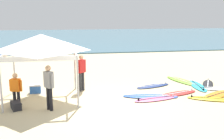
{
  "coord_description": "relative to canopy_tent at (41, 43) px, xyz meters",
  "views": [
    {
      "loc": [
        -1.27,
        -10.19,
        3.56
      ],
      "look_at": [
        0.84,
        1.74,
        1.0
      ],
      "focal_mm": 43.05,
      "sensor_mm": 36.0,
      "label": 1
    }
  ],
  "objects": [
    {
      "name": "ground_plane",
      "position": [
        2.21,
        -1.02,
        -2.39
      ],
      "size": [
        80.0,
        80.0,
        0.0
      ],
      "primitive_type": "plane",
      "color": "beige"
    },
    {
      "name": "person_red",
      "position": [
        1.66,
        0.99,
        -1.4
      ],
      "size": [
        0.44,
        0.4,
        1.71
      ],
      "color": "#2D2D33",
      "rests_on": "ground"
    },
    {
      "name": "surfboard_lime",
      "position": [
        7.06,
        1.77,
        -2.35
      ],
      "size": [
        1.32,
        2.47,
        0.19
      ],
      "color": "#7AD12D",
      "rests_on": "ground"
    },
    {
      "name": "gear_bag_near_tent",
      "position": [
        -0.96,
        -1.06,
        -2.25
      ],
      "size": [
        0.51,
        0.67,
        0.28
      ],
      "primitive_type": "cube",
      "rotation": [
        0.0,
        0.0,
        1.93
      ],
      "color": "#232328",
      "rests_on": "ground"
    },
    {
      "name": "surfboard_cyan",
      "position": [
        7.38,
        0.74,
        -2.35
      ],
      "size": [
        0.93,
        2.22,
        0.19
      ],
      "color": "#23B2CC",
      "rests_on": "ground"
    },
    {
      "name": "surfboard_navy",
      "position": [
        5.2,
        1.09,
        -2.35
      ],
      "size": [
        1.96,
        1.06,
        0.19
      ],
      "color": "navy",
      "rests_on": "ground"
    },
    {
      "name": "surfboard_yellow",
      "position": [
        6.96,
        -1.33,
        -2.35
      ],
      "size": [
        2.07,
        1.36,
        0.19
      ],
      "color": "yellow",
      "rests_on": "ground"
    },
    {
      "name": "surfboard_orange",
      "position": [
        7.8,
        -0.68,
        -2.35
      ],
      "size": [
        2.58,
        1.75,
        0.19
      ],
      "color": "orange",
      "rests_on": "ground"
    },
    {
      "name": "surfboard_pink",
      "position": [
        4.66,
        -0.88,
        -2.35
      ],
      "size": [
        2.12,
        0.96,
        0.19
      ],
      "color": "pink",
      "rests_on": "ground"
    },
    {
      "name": "surfboard_red",
      "position": [
        5.88,
        -0.32,
        -2.35
      ],
      "size": [
        2.12,
        1.14,
        0.19
      ],
      "color": "red",
      "rests_on": "ground"
    },
    {
      "name": "cooler_box",
      "position": [
        -0.45,
        1.01,
        -2.19
      ],
      "size": [
        0.5,
        0.36,
        0.39
      ],
      "color": "#2D60B7",
      "rests_on": "ground"
    },
    {
      "name": "sea",
      "position": [
        2.21,
        30.66,
        -2.34
      ],
      "size": [
        80.0,
        36.0,
        0.1
      ],
      "primitive_type": "cube",
      "color": "teal",
      "rests_on": "ground"
    },
    {
      "name": "surfboard_blue",
      "position": [
        4.53,
        -0.52,
        -2.35
      ],
      "size": [
        2.47,
        1.17,
        0.19
      ],
      "color": "blue",
      "rests_on": "ground"
    },
    {
      "name": "surfboard_black",
      "position": [
        8.07,
        0.97,
        -2.35
      ],
      "size": [
        1.38,
        1.86,
        0.19
      ],
      "color": "black",
      "rests_on": "ground"
    },
    {
      "name": "surfboard_white",
      "position": [
        8.22,
        -0.0,
        -2.35
      ],
      "size": [
        2.3,
        1.39,
        0.19
      ],
      "color": "white",
      "rests_on": "ground"
    },
    {
      "name": "person_grey",
      "position": [
        0.31,
        -1.38,
        -1.4
      ],
      "size": [
        0.39,
        0.46,
        1.71
      ],
      "color": "black",
      "rests_on": "ground"
    },
    {
      "name": "canopy_tent",
      "position": [
        0.0,
        0.0,
        0.0
      ],
      "size": [
        2.87,
        2.87,
        2.75
      ],
      "color": "#B7B7BC",
      "rests_on": "ground"
    },
    {
      "name": "person_orange",
      "position": [
        -1.08,
        -0.15,
        -1.73
      ],
      "size": [
        0.53,
        0.32,
        1.2
      ],
      "color": "black",
      "rests_on": "ground"
    }
  ]
}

